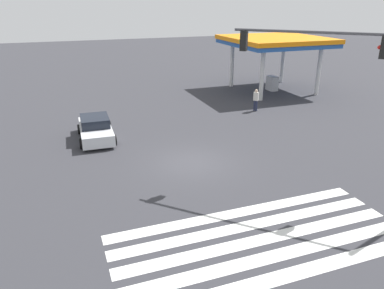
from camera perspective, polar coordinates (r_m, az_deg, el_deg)
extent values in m
plane|color=#333338|center=(19.56, 0.00, -2.78)|extent=(128.91, 128.91, 0.00)
cube|color=silver|center=(12.71, 15.02, -18.53)|extent=(10.65, 0.60, 0.01)
cube|color=silver|center=(13.31, 12.63, -16.21)|extent=(10.65, 0.60, 0.01)
cube|color=silver|center=(13.95, 10.51, -14.07)|extent=(10.65, 0.60, 0.01)
cube|color=silver|center=(14.62, 8.61, -12.10)|extent=(10.65, 0.60, 0.01)
cube|color=silver|center=(15.32, 6.90, -10.30)|extent=(10.65, 0.60, 0.01)
cylinder|color=#47474C|center=(16.29, 21.41, 15.54)|extent=(6.09, 6.09, 0.12)
cube|color=black|center=(16.31, 27.25, 13.00)|extent=(0.40, 0.40, 0.84)
sphere|color=red|center=(16.30, 26.68, 13.09)|extent=(0.16, 0.16, 0.16)
cube|color=black|center=(17.04, 7.91, 15.35)|extent=(0.40, 0.40, 0.84)
sphere|color=gold|center=(17.09, 7.38, 15.40)|extent=(0.16, 0.16, 0.16)
cube|color=silver|center=(23.39, -14.43, 1.97)|extent=(1.96, 4.32, 0.67)
cube|color=black|center=(23.37, -14.60, 3.49)|extent=(1.70, 2.11, 0.54)
cylinder|color=black|center=(22.28, -11.74, 0.68)|extent=(0.24, 0.61, 0.60)
cylinder|color=black|center=(22.19, -16.48, 0.14)|extent=(0.24, 0.61, 0.60)
cylinder|color=black|center=(24.77, -12.51, 2.73)|extent=(0.24, 0.61, 0.60)
cylinder|color=black|center=(24.68, -16.78, 2.25)|extent=(0.24, 0.61, 0.60)
cube|color=#23519E|center=(35.32, 12.58, 14.85)|extent=(8.05, 8.05, 0.35)
cube|color=orange|center=(35.28, 12.63, 15.42)|extent=(8.21, 8.21, 0.36)
cube|color=#B2B2B7|center=(35.88, 12.11, 9.09)|extent=(0.70, 1.10, 1.30)
cylinder|color=silver|center=(31.81, 10.62, 10.24)|extent=(0.36, 0.36, 4.11)
cylinder|color=silver|center=(34.99, 18.74, 10.48)|extent=(0.36, 0.36, 4.11)
cylinder|color=silver|center=(36.68, 6.11, 11.93)|extent=(0.36, 0.36, 4.11)
cylinder|color=silver|center=(39.47, 13.65, 12.13)|extent=(0.36, 0.36, 4.11)
cylinder|color=#232842|center=(28.89, 9.79, 5.82)|extent=(0.14, 0.14, 0.81)
cylinder|color=#232842|center=(28.94, 9.49, 5.86)|extent=(0.14, 0.14, 0.81)
cube|color=beige|center=(28.73, 9.73, 7.24)|extent=(0.41, 0.41, 0.64)
sphere|color=beige|center=(28.63, 9.78, 8.08)|extent=(0.22, 0.22, 0.22)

